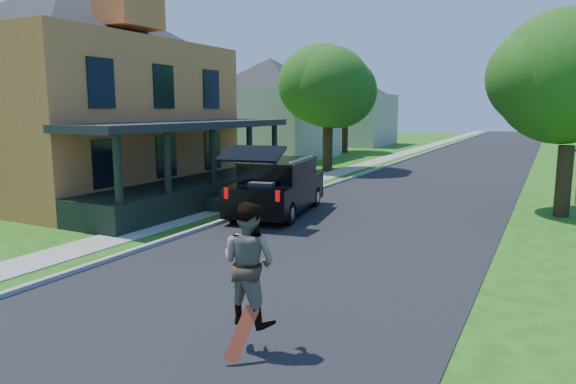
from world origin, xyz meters
The scene contains 14 objects.
ground centered at (0.00, 0.00, 0.00)m, with size 140.00×140.00×0.00m, color #225110.
street centered at (0.00, 20.00, 0.00)m, with size 8.00×120.00×0.02m, color black.
curb centered at (-4.05, 20.00, 0.00)m, with size 0.15×120.00×0.12m, color #9A9B96.
sidewalk centered at (-5.60, 20.00, 0.00)m, with size 1.30×120.00×0.03m, color gray.
front_walk centered at (-9.50, 6.00, 0.00)m, with size 6.50×1.20×0.03m, color gray.
main_house centered at (-12.80, 5.99, 4.92)m, with size 15.56×15.56×10.10m.
neighbor_house_mid centered at (-13.50, 24.00, 4.19)m, with size 12.78×12.78×8.30m.
neighbor_house_far centered at (-13.50, 40.00, 4.19)m, with size 12.78×12.78×8.30m.
black_suv centered at (-3.20, 6.08, 0.95)m, with size 2.87×5.60×2.49m.
skateboarder centered at (1.25, -3.00, 1.35)m, with size 0.95×0.77×1.83m.
skateboard centered at (1.37, -3.42, 0.41)m, with size 0.35×0.48×0.78m.
tree_left_mid centered at (-6.58, 18.34, 5.04)m, with size 6.28×5.90×7.75m.
tree_left_far centered at (-10.34, 30.87, 4.56)m, with size 5.79×5.50×7.06m.
tree_right_near centered at (5.46, 10.10, 4.43)m, with size 5.88×5.66×7.11m.
Camera 1 is at (5.10, -9.19, 3.58)m, focal length 32.00 mm.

